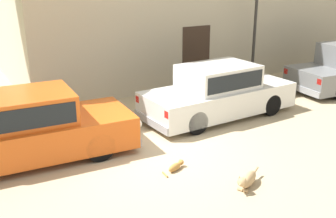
% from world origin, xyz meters
% --- Properties ---
extents(ground_plane, '(80.00, 80.00, 0.00)m').
position_xyz_m(ground_plane, '(0.00, 0.00, 0.00)').
color(ground_plane, tan).
extents(parked_sedan_nearest, '(4.77, 2.00, 1.49)m').
position_xyz_m(parked_sedan_nearest, '(-2.50, 1.08, 0.73)').
color(parked_sedan_nearest, '#D15619').
rests_on(parked_sedan_nearest, ground_plane).
extents(parked_sedan_second, '(4.58, 1.90, 1.47)m').
position_xyz_m(parked_sedan_second, '(2.73, 1.25, 0.72)').
color(parked_sedan_second, silver).
rests_on(parked_sedan_second, ground_plane).
extents(stray_dog_spotted, '(0.87, 0.51, 0.36)m').
position_xyz_m(stray_dog_spotted, '(0.86, -2.26, 0.15)').
color(stray_dog_spotted, tan).
rests_on(stray_dog_spotted, ground_plane).
extents(stray_cat, '(0.57, 0.34, 0.17)m').
position_xyz_m(stray_cat, '(0.03, -0.98, 0.08)').
color(stray_cat, '#B77F3D').
rests_on(stray_cat, ground_plane).
extents(street_lamp, '(0.22, 0.22, 3.64)m').
position_xyz_m(street_lamp, '(5.75, 3.35, 2.35)').
color(street_lamp, '#2D2B28').
rests_on(street_lamp, ground_plane).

